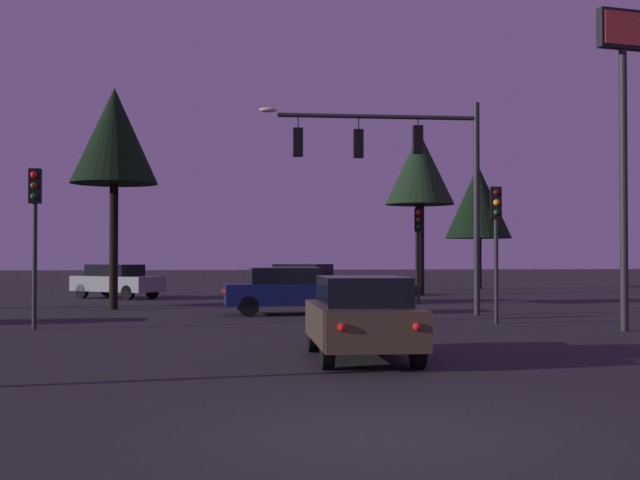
# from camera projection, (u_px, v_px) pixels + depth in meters

# --- Properties ---
(ground_plane) EXTENTS (168.00, 168.00, 0.00)m
(ground_plane) POSITION_uv_depth(u_px,v_px,m) (251.00, 305.00, 33.10)
(ground_plane) COLOR #262326
(ground_plane) RESTS_ON ground
(traffic_signal_mast_arm) EXTENTS (7.07, 0.49, 6.83)m
(traffic_signal_mast_arm) POSITION_uv_depth(u_px,v_px,m) (407.00, 163.00, 26.96)
(traffic_signal_mast_arm) COLOR #232326
(traffic_signal_mast_arm) RESTS_ON ground
(traffic_light_corner_left) EXTENTS (0.31, 0.35, 4.16)m
(traffic_light_corner_left) POSITION_uv_depth(u_px,v_px,m) (35.00, 215.00, 21.94)
(traffic_light_corner_left) COLOR #232326
(traffic_light_corner_left) RESTS_ON ground
(traffic_light_corner_right) EXTENTS (0.35, 0.38, 3.84)m
(traffic_light_corner_right) POSITION_uv_depth(u_px,v_px,m) (496.00, 226.00, 23.77)
(traffic_light_corner_right) COLOR #232326
(traffic_light_corner_right) RESTS_ON ground
(traffic_light_median) EXTENTS (0.35, 0.38, 3.76)m
(traffic_light_median) POSITION_uv_depth(u_px,v_px,m) (418.00, 236.00, 33.30)
(traffic_light_median) COLOR #232326
(traffic_light_median) RESTS_ON ground
(car_nearside_lane) EXTENTS (1.89, 4.10, 1.52)m
(car_nearside_lane) POSITION_uv_depth(u_px,v_px,m) (362.00, 316.00, 15.46)
(car_nearside_lane) COLOR #473828
(car_nearside_lane) RESTS_ON ground
(car_crossing_left) EXTENTS (4.28, 1.93, 1.52)m
(car_crossing_left) POSITION_uv_depth(u_px,v_px,m) (288.00, 290.00, 27.49)
(car_crossing_left) COLOR #0F1947
(car_crossing_left) RESTS_ON ground
(car_far_lane) EXTENTS (4.37, 4.05, 1.52)m
(car_far_lane) POSITION_uv_depth(u_px,v_px,m) (116.00, 281.00, 37.91)
(car_far_lane) COLOR gray
(car_far_lane) RESTS_ON ground
(car_parked_lot) EXTENTS (4.66, 4.27, 1.52)m
(car_parked_lot) POSITION_uv_depth(u_px,v_px,m) (301.00, 279.00, 40.22)
(car_parked_lot) COLOR #232328
(car_parked_lot) RESTS_ON ground
(store_sign_illuminated) EXTENTS (1.42, 0.49, 8.15)m
(store_sign_illuminated) POSITION_uv_depth(u_px,v_px,m) (623.00, 99.00, 21.47)
(store_sign_illuminated) COLOR #232326
(store_sign_illuminated) RESTS_ON ground
(tree_behind_sign) EXTENTS (3.38, 3.38, 7.96)m
(tree_behind_sign) POSITION_uv_depth(u_px,v_px,m) (420.00, 170.00, 41.41)
(tree_behind_sign) COLOR black
(tree_behind_sign) RESTS_ON ground
(tree_center_horizon) EXTENTS (3.82, 3.82, 7.15)m
(tree_center_horizon) POSITION_uv_depth(u_px,v_px,m) (478.00, 202.00, 48.96)
(tree_center_horizon) COLOR black
(tree_center_horizon) RESTS_ON ground
(tree_right_cluster) EXTENTS (3.08, 3.08, 7.89)m
(tree_right_cluster) POSITION_uv_depth(u_px,v_px,m) (114.00, 137.00, 30.09)
(tree_right_cluster) COLOR black
(tree_right_cluster) RESTS_ON ground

